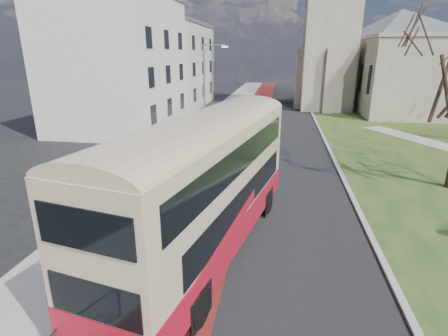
# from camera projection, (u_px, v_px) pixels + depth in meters

# --- Properties ---
(ground) EXTENTS (160.00, 160.00, 0.00)m
(ground) POSITION_uv_depth(u_px,v_px,m) (221.00, 247.00, 13.97)
(ground) COLOR black
(ground) RESTS_ON ground
(road_carriageway) EXTENTS (9.00, 120.00, 0.01)m
(road_carriageway) POSITION_uv_depth(u_px,v_px,m) (273.00, 136.00, 32.49)
(road_carriageway) COLOR black
(road_carriageway) RESTS_ON ground
(bus_lane) EXTENTS (3.40, 120.00, 0.01)m
(bus_lane) POSITION_uv_depth(u_px,v_px,m) (244.00, 135.00, 32.90)
(bus_lane) COLOR #591414
(bus_lane) RESTS_ON ground
(pavement_west) EXTENTS (4.00, 120.00, 0.12)m
(pavement_west) POSITION_uv_depth(u_px,v_px,m) (204.00, 133.00, 33.46)
(pavement_west) COLOR gray
(pavement_west) RESTS_ON ground
(kerb_west) EXTENTS (0.25, 120.00, 0.13)m
(kerb_west) POSITION_uv_depth(u_px,v_px,m) (225.00, 134.00, 33.15)
(kerb_west) COLOR #999993
(kerb_west) RESTS_ON ground
(kerb_east) EXTENTS (0.25, 80.00, 0.13)m
(kerb_east) POSITION_uv_depth(u_px,v_px,m) (321.00, 133.00, 33.65)
(kerb_east) COLOR #999993
(kerb_east) RESTS_ON ground
(pedestrian_railing) EXTENTS (0.07, 24.00, 1.12)m
(pedestrian_railing) POSITION_uv_depth(u_px,v_px,m) (177.00, 192.00, 17.99)
(pedestrian_railing) COLOR #0D3C25
(pedestrian_railing) RESTS_ON ground
(gothic_church) EXTENTS (16.38, 18.00, 40.00)m
(gothic_church) POSITION_uv_depth(u_px,v_px,m) (370.00, 5.00, 43.59)
(gothic_church) COLOR gray
(gothic_church) RESTS_ON ground
(street_block_near) EXTENTS (10.30, 14.30, 13.00)m
(street_block_near) POSITION_uv_depth(u_px,v_px,m) (119.00, 62.00, 34.67)
(street_block_near) COLOR beige
(street_block_near) RESTS_ON ground
(street_block_far) EXTENTS (10.30, 16.30, 11.50)m
(street_block_far) POSITION_uv_depth(u_px,v_px,m) (169.00, 65.00, 49.91)
(street_block_far) COLOR #BBB09E
(street_block_far) RESTS_ON ground
(streetlamp) EXTENTS (2.13, 0.18, 8.00)m
(streetlamp) POSITION_uv_depth(u_px,v_px,m) (206.00, 87.00, 30.06)
(streetlamp) COLOR gray
(streetlamp) RESTS_ON pavement_west
(bus) EXTENTS (5.26, 12.61, 5.14)m
(bus) POSITION_uv_depth(u_px,v_px,m) (207.00, 180.00, 12.81)
(bus) COLOR #AB0F22
(bus) RESTS_ON ground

